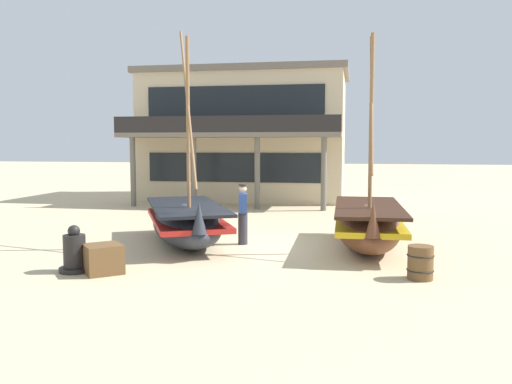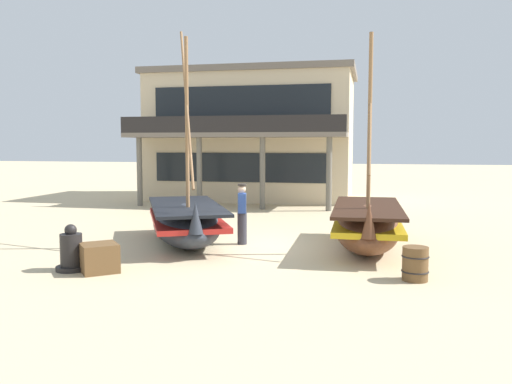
{
  "view_description": "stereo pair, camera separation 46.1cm",
  "coord_description": "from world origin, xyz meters",
  "px_view_note": "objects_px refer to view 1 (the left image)",
  "views": [
    {
      "loc": [
        2.75,
        -13.79,
        2.79
      ],
      "look_at": [
        0.0,
        1.0,
        1.4
      ],
      "focal_mm": 36.86,
      "sensor_mm": 36.0,
      "label": 1
    },
    {
      "loc": [
        3.2,
        -13.7,
        2.79
      ],
      "look_at": [
        0.0,
        1.0,
        1.4
      ],
      "focal_mm": 36.86,
      "sensor_mm": 36.0,
      "label": 2
    }
  ],
  "objects_px": {
    "cargo_crate": "(103,259)",
    "fisherman_by_hull": "(243,215)",
    "wooden_barrel": "(420,263)",
    "harbor_building_main": "(246,135)",
    "capstan_winch": "(75,253)",
    "fishing_boat_centre_large": "(186,222)",
    "fishing_boat_near_left": "(368,224)"
  },
  "relations": [
    {
      "from": "fishing_boat_near_left",
      "to": "harbor_building_main",
      "type": "relative_size",
      "value": 0.55
    },
    {
      "from": "capstan_winch",
      "to": "wooden_barrel",
      "type": "xyz_separation_m",
      "value": [
        7.34,
        0.7,
        -0.06
      ]
    },
    {
      "from": "cargo_crate",
      "to": "fisherman_by_hull",
      "type": "bearing_deg",
      "value": 58.63
    },
    {
      "from": "fisherman_by_hull",
      "to": "harbor_building_main",
      "type": "bearing_deg",
      "value": 101.11
    },
    {
      "from": "wooden_barrel",
      "to": "harbor_building_main",
      "type": "height_order",
      "value": "harbor_building_main"
    },
    {
      "from": "fishing_boat_centre_large",
      "to": "cargo_crate",
      "type": "relative_size",
      "value": 7.94
    },
    {
      "from": "fishing_boat_near_left",
      "to": "fishing_boat_centre_large",
      "type": "bearing_deg",
      "value": -176.6
    },
    {
      "from": "wooden_barrel",
      "to": "harbor_building_main",
      "type": "bearing_deg",
      "value": 113.81
    },
    {
      "from": "fishing_boat_near_left",
      "to": "cargo_crate",
      "type": "distance_m",
      "value": 6.83
    },
    {
      "from": "harbor_building_main",
      "to": "fishing_boat_near_left",
      "type": "bearing_deg",
      "value": -64.75
    },
    {
      "from": "fishing_boat_centre_large",
      "to": "capstan_winch",
      "type": "distance_m",
      "value": 3.76
    },
    {
      "from": "fishing_boat_near_left",
      "to": "harbor_building_main",
      "type": "height_order",
      "value": "harbor_building_main"
    },
    {
      "from": "fishing_boat_centre_large",
      "to": "fisherman_by_hull",
      "type": "bearing_deg",
      "value": 9.46
    },
    {
      "from": "cargo_crate",
      "to": "fishing_boat_near_left",
      "type": "bearing_deg",
      "value": 33.65
    },
    {
      "from": "fishing_boat_near_left",
      "to": "wooden_barrel",
      "type": "height_order",
      "value": "fishing_boat_near_left"
    },
    {
      "from": "fisherman_by_hull",
      "to": "cargo_crate",
      "type": "xyz_separation_m",
      "value": [
        -2.28,
        -3.74,
        -0.52
      ]
    },
    {
      "from": "fisherman_by_hull",
      "to": "wooden_barrel",
      "type": "relative_size",
      "value": 2.41
    },
    {
      "from": "wooden_barrel",
      "to": "fisherman_by_hull",
      "type": "bearing_deg",
      "value": 145.25
    },
    {
      "from": "fishing_boat_near_left",
      "to": "fisherman_by_hull",
      "type": "distance_m",
      "value": 3.4
    },
    {
      "from": "fishing_boat_centre_large",
      "to": "wooden_barrel",
      "type": "xyz_separation_m",
      "value": [
        5.93,
        -2.78,
        -0.27
      ]
    },
    {
      "from": "fishing_boat_centre_large",
      "to": "harbor_building_main",
      "type": "relative_size",
      "value": 0.58
    },
    {
      "from": "fishing_boat_near_left",
      "to": "capstan_winch",
      "type": "relative_size",
      "value": 5.45
    },
    {
      "from": "capstan_winch",
      "to": "wooden_barrel",
      "type": "relative_size",
      "value": 1.47
    },
    {
      "from": "wooden_barrel",
      "to": "cargo_crate",
      "type": "relative_size",
      "value": 0.93
    },
    {
      "from": "fishing_boat_centre_large",
      "to": "wooden_barrel",
      "type": "distance_m",
      "value": 6.55
    },
    {
      "from": "harbor_building_main",
      "to": "capstan_winch",
      "type": "bearing_deg",
      "value": -91.86
    },
    {
      "from": "fishing_boat_centre_large",
      "to": "harbor_building_main",
      "type": "xyz_separation_m",
      "value": [
        -0.89,
        12.66,
        2.61
      ]
    },
    {
      "from": "fishing_boat_centre_large",
      "to": "capstan_winch",
      "type": "xyz_separation_m",
      "value": [
        -1.41,
        -3.48,
        -0.21
      ]
    },
    {
      "from": "capstan_winch",
      "to": "harbor_building_main",
      "type": "height_order",
      "value": "harbor_building_main"
    },
    {
      "from": "fishing_boat_centre_large",
      "to": "harbor_building_main",
      "type": "distance_m",
      "value": 12.96
    },
    {
      "from": "capstan_winch",
      "to": "harbor_building_main",
      "type": "bearing_deg",
      "value": 88.14
    },
    {
      "from": "fishing_boat_centre_large",
      "to": "wooden_barrel",
      "type": "relative_size",
      "value": 8.5
    }
  ]
}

